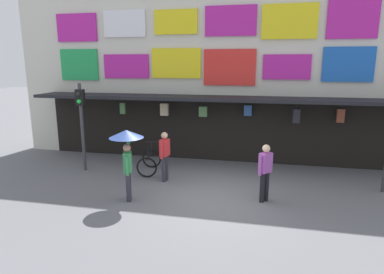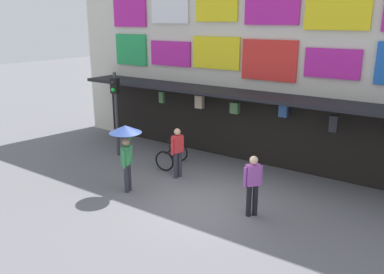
{
  "view_description": "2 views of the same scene",
  "coord_description": "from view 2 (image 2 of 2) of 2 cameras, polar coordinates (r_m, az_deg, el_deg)",
  "views": [
    {
      "loc": [
        1.29,
        -8.91,
        3.87
      ],
      "look_at": [
        -0.9,
        1.31,
        1.53
      ],
      "focal_mm": 30.76,
      "sensor_mm": 36.0,
      "label": 1
    },
    {
      "loc": [
        5.76,
        -8.72,
        5.04
      ],
      "look_at": [
        -1.25,
        1.23,
        1.47
      ],
      "focal_mm": 37.52,
      "sensor_mm": 36.0,
      "label": 2
    }
  ],
  "objects": [
    {
      "name": "ground_plane",
      "position": [
        11.61,
        1.57,
        -9.43
      ],
      "size": [
        80.0,
        80.0,
        0.0
      ],
      "primitive_type": "plane",
      "color": "slate"
    },
    {
      "name": "shopfront",
      "position": [
        14.52,
        11.97,
        11.72
      ],
      "size": [
        18.0,
        2.6,
        8.0
      ],
      "color": "beige",
      "rests_on": "ground"
    },
    {
      "name": "pedestrian_in_green",
      "position": [
        13.12,
        -2.08,
        -1.87
      ],
      "size": [
        0.29,
        0.52,
        1.68
      ],
      "color": "#2D2D38",
      "rests_on": "ground"
    },
    {
      "name": "pedestrian_with_umbrella",
      "position": [
        11.98,
        -9.38,
        -0.38
      ],
      "size": [
        0.96,
        0.96,
        2.08
      ],
      "color": "#2D2D38",
      "rests_on": "ground"
    },
    {
      "name": "bicycle_parked",
      "position": [
        14.33,
        -2.86,
        -2.63
      ],
      "size": [
        0.91,
        1.27,
        1.05
      ],
      "color": "black",
      "rests_on": "ground"
    },
    {
      "name": "pedestrian_in_white",
      "position": [
        10.68,
        8.64,
        -6.41
      ],
      "size": [
        0.4,
        0.43,
        1.68
      ],
      "color": "black",
      "rests_on": "ground"
    },
    {
      "name": "traffic_light_near",
      "position": [
        15.26,
        -10.79,
        5.08
      ],
      "size": [
        0.32,
        0.35,
        3.2
      ],
      "color": "#38383D",
      "rests_on": "ground"
    }
  ]
}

